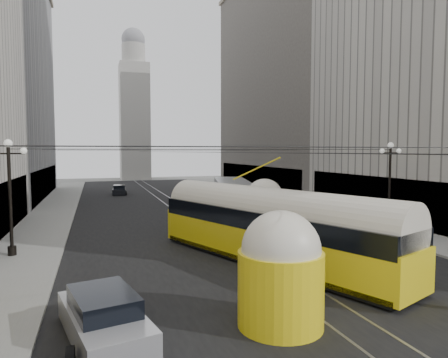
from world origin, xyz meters
TOP-DOWN VIEW (x-y plane):
  - road at (0.00, 32.50)m, footprint 20.00×85.00m
  - sidewalk_left at (-12.00, 36.00)m, footprint 4.00×72.00m
  - sidewalk_right at (12.00, 36.00)m, footprint 4.00×72.00m
  - rail_left at (-0.75, 32.50)m, footprint 0.12×85.00m
  - rail_right at (0.75, 32.50)m, footprint 0.12×85.00m
  - building_right_far at (20.00, 48.00)m, footprint 12.60×32.60m
  - distant_tower at (0.00, 80.00)m, footprint 6.00×6.00m
  - lamppost_left_mid at (-12.60, 18.00)m, footprint 1.86×0.44m
  - lamppost_right_mid at (12.60, 18.00)m, footprint 1.86×0.44m
  - catenary at (0.12, 31.49)m, footprint 25.00×72.00m
  - streetcar at (0.50, 12.72)m, footprint 8.54×17.07m
  - city_bus at (2.99, 25.48)m, footprint 5.79×13.46m
  - sedan_silver at (-7.99, 6.46)m, footprint 2.99×5.15m
  - sedan_white_far at (4.62, 43.47)m, footprint 3.29×4.96m
  - sedan_dark_far at (-5.07, 49.54)m, footprint 1.98×4.21m
  - pedestrian_sidewalk_right at (11.95, 22.40)m, footprint 1.06×0.87m

SIDE VIEW (x-z plane):
  - road at x=0.00m, z-range -0.01..0.01m
  - rail_left at x=-0.75m, z-range -0.02..0.02m
  - rail_right at x=0.75m, z-range -0.02..0.02m
  - sidewalk_left at x=-12.00m, z-range 0.00..0.15m
  - sidewalk_right at x=12.00m, z-range 0.00..0.15m
  - sedan_dark_far at x=-5.07m, z-range -0.06..1.23m
  - sedan_white_far at x=4.62m, z-range -0.07..1.38m
  - sedan_silver at x=-7.99m, z-range -0.07..1.46m
  - pedestrian_sidewalk_right at x=11.95m, z-range 0.15..2.01m
  - city_bus at x=2.99m, z-range 0.16..3.47m
  - streetcar at x=0.50m, z-range -0.05..3.93m
  - lamppost_left_mid at x=-12.60m, z-range 0.56..6.93m
  - lamppost_right_mid at x=12.60m, z-range 0.56..6.93m
  - catenary at x=0.12m, z-range 5.77..6.00m
  - distant_tower at x=0.00m, z-range -0.71..30.65m
  - building_right_far at x=20.00m, z-range 0.01..32.61m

